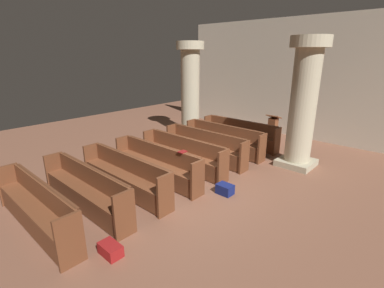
{
  "coord_description": "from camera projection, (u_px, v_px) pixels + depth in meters",
  "views": [
    {
      "loc": [
        4.4,
        -4.79,
        3.17
      ],
      "look_at": [
        -0.64,
        0.75,
        0.75
      ],
      "focal_mm": 26.07,
      "sensor_mm": 36.0,
      "label": 1
    }
  ],
  "objects": [
    {
      "name": "ground_plane",
      "position": [
        191.0,
        183.0,
        7.16
      ],
      "size": [
        19.2,
        19.2,
        0.0
      ],
      "primitive_type": "plane",
      "color": "brown"
    },
    {
      "name": "back_wall",
      "position": [
        297.0,
        79.0,
        10.75
      ],
      "size": [
        10.0,
        0.16,
        4.5
      ],
      "primitive_type": "cube",
      "color": "beige",
      "rests_on": "ground"
    },
    {
      "name": "pew_row_0",
      "position": [
        240.0,
        132.0,
        10.03
      ],
      "size": [
        2.95,
        0.46,
        0.9
      ],
      "color": "brown",
      "rests_on": "ground"
    },
    {
      "name": "pew_row_1",
      "position": [
        223.0,
        138.0,
        9.34
      ],
      "size": [
        2.95,
        0.46,
        0.9
      ],
      "color": "brown",
      "rests_on": "ground"
    },
    {
      "name": "pew_row_2",
      "position": [
        205.0,
        145.0,
        8.64
      ],
      "size": [
        2.95,
        0.47,
        0.9
      ],
      "color": "brown",
      "rests_on": "ground"
    },
    {
      "name": "pew_row_3",
      "position": [
        183.0,
        153.0,
        7.95
      ],
      "size": [
        2.95,
        0.46,
        0.9
      ],
      "color": "brown",
      "rests_on": "ground"
    },
    {
      "name": "pew_row_4",
      "position": [
        156.0,
        162.0,
        7.26
      ],
      "size": [
        2.95,
        0.46,
        0.9
      ],
      "color": "brown",
      "rests_on": "ground"
    },
    {
      "name": "pew_row_5",
      "position": [
        125.0,
        174.0,
        6.56
      ],
      "size": [
        2.95,
        0.47,
        0.9
      ],
      "color": "brown",
      "rests_on": "ground"
    },
    {
      "name": "pew_row_6",
      "position": [
        85.0,
        188.0,
        5.87
      ],
      "size": [
        2.95,
        0.46,
        0.9
      ],
      "color": "brown",
      "rests_on": "ground"
    },
    {
      "name": "pew_row_7",
      "position": [
        35.0,
        206.0,
        5.18
      ],
      "size": [
        2.95,
        0.46,
        0.9
      ],
      "color": "brown",
      "rests_on": "ground"
    },
    {
      "name": "pillar_aisle_side",
      "position": [
        303.0,
        102.0,
        7.76
      ],
      "size": [
        1.05,
        1.05,
        3.64
      ],
      "color": "tan",
      "rests_on": "ground"
    },
    {
      "name": "pillar_far_side",
      "position": [
        190.0,
        88.0,
        10.95
      ],
      "size": [
        1.05,
        1.05,
        3.64
      ],
      "color": "tan",
      "rests_on": "ground"
    },
    {
      "name": "lectern",
      "position": [
        272.0,
        131.0,
        10.28
      ],
      "size": [
        0.48,
        0.45,
        1.08
      ],
      "color": "brown",
      "rests_on": "ground"
    },
    {
      "name": "hymn_book",
      "position": [
        182.0,
        152.0,
        6.77
      ],
      "size": [
        0.15,
        0.2,
        0.02
      ],
      "primitive_type": "cube",
      "color": "maroon",
      "rests_on": "pew_row_4"
    },
    {
      "name": "kneeler_box_navy",
      "position": [
        225.0,
        189.0,
        6.6
      ],
      "size": [
        0.38,
        0.28,
        0.24
      ],
      "primitive_type": "cube",
      "color": "navy",
      "rests_on": "ground"
    },
    {
      "name": "kneeler_box_red",
      "position": [
        111.0,
        250.0,
        4.59
      ],
      "size": [
        0.42,
        0.25,
        0.2
      ],
      "primitive_type": "cube",
      "color": "maroon",
      "rests_on": "ground"
    }
  ]
}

